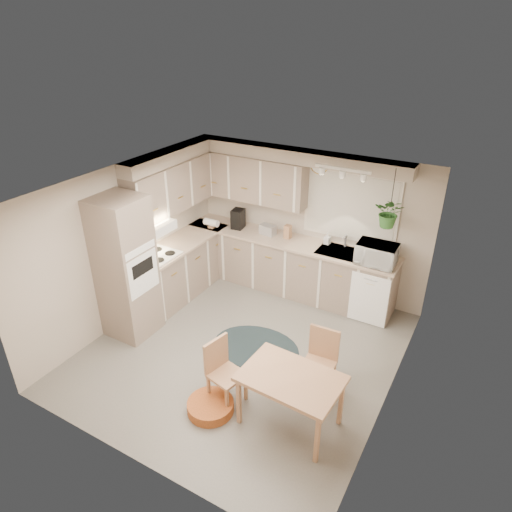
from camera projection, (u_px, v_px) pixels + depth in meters
name	position (u px, v px, depth m)	size (l,w,h in m)	color
floor	(243.00, 351.00, 6.43)	(4.20, 4.20, 0.00)	slate
ceiling	(240.00, 188.00, 5.32)	(4.20, 4.20, 0.00)	white
wall_back	(308.00, 221.00, 7.49)	(4.00, 0.04, 2.40)	#B7A897
wall_front	(125.00, 376.00, 4.26)	(4.00, 0.04, 2.40)	#B7A897
wall_left	(126.00, 243.00, 6.75)	(0.04, 4.20, 2.40)	#B7A897
wall_right	(397.00, 323.00, 5.00)	(0.04, 4.20, 2.40)	#B7A897
base_cab_left	(183.00, 268.00, 7.64)	(0.60, 1.85, 0.90)	gray
base_cab_back	(287.00, 266.00, 7.69)	(3.60, 0.60, 0.90)	gray
counter_left	(181.00, 243.00, 7.42)	(0.64, 1.89, 0.04)	tan
counter_back	(288.00, 241.00, 7.47)	(3.64, 0.64, 0.04)	tan
oven_stack	(126.00, 268.00, 6.39)	(0.65, 0.65, 2.10)	gray
wall_oven_face	(143.00, 274.00, 6.25)	(0.02, 0.56, 0.58)	white
upper_cab_left	(175.00, 186.00, 7.15)	(0.35, 2.00, 0.75)	gray
upper_cab_back	(250.00, 178.00, 7.50)	(2.00, 0.35, 0.75)	gray
soffit_left	(171.00, 156.00, 6.94)	(0.30, 2.00, 0.20)	#B7A897
soffit_back	(296.00, 156.00, 6.95)	(3.60, 0.30, 0.20)	#B7A897
cooktop	(158.00, 256.00, 6.96)	(0.52, 0.58, 0.02)	white
range_hood	(154.00, 228.00, 6.75)	(0.40, 0.60, 0.14)	white
window_blinds	(350.00, 207.00, 6.97)	(1.40, 0.02, 1.00)	beige
window_frame	(351.00, 206.00, 6.98)	(1.50, 0.02, 1.10)	beige
sink	(340.00, 254.00, 7.09)	(0.70, 0.48, 0.10)	#ADAFB5
dishwasher_front	(368.00, 300.00, 6.81)	(0.58, 0.01, 0.83)	white
track_light_bar	(343.00, 169.00, 6.24)	(0.80, 0.04, 0.04)	white
wall_clock	(319.00, 165.00, 6.95)	(0.30, 0.30, 0.03)	#E1B54F
dining_table	(290.00, 400.00, 5.13)	(1.10, 0.73, 0.69)	tan
chair_left	(227.00, 374.00, 5.42)	(0.39, 0.39, 0.83)	tan
chair_back	(318.00, 365.00, 5.54)	(0.40, 0.40, 0.85)	tan
braided_rug	(256.00, 347.00, 6.49)	(1.26, 0.94, 0.01)	black
pet_bed	(211.00, 406.00, 5.42)	(0.56, 0.56, 0.13)	#B75424
microwave	(377.00, 252.00, 6.65)	(0.58, 0.32, 0.39)	white
soap_bottle	(327.00, 242.00, 7.29)	(0.09, 0.20, 0.09)	white
hanging_plant	(389.00, 216.00, 6.34)	(0.39, 0.44, 0.34)	#2E6528
coffee_maker	(238.00, 219.00, 7.81)	(0.19, 0.23, 0.34)	black
toaster	(268.00, 230.00, 7.62)	(0.27, 0.15, 0.16)	#ADAFB5
knife_block	(288.00, 232.00, 7.47)	(0.10, 0.10, 0.23)	tan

